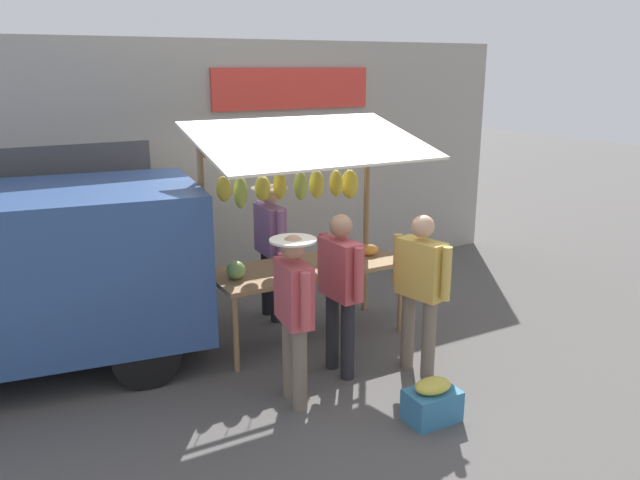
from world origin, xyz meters
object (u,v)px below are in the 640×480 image
(market_stall, at_px, (304,205))
(produce_crate_near, at_px, (432,402))
(shopper_with_shopping_bag, at_px, (340,283))
(shopper_in_grey_tee, at_px, (420,283))
(shopper_in_striped_shirt, at_px, (294,306))
(vendor_with_sunhat, at_px, (270,240))

(market_stall, bearing_deg, produce_crate_near, 93.03)
(shopper_with_shopping_bag, bearing_deg, market_stall, -9.96)
(shopper_with_shopping_bag, bearing_deg, produce_crate_near, -170.93)
(produce_crate_near, bearing_deg, market_stall, -86.97)
(shopper_in_grey_tee, bearing_deg, shopper_in_striped_shirt, 74.52)
(shopper_in_striped_shirt, bearing_deg, vendor_with_sunhat, -12.23)
(market_stall, distance_m, shopper_in_grey_tee, 1.61)
(shopper_in_grey_tee, bearing_deg, vendor_with_sunhat, 5.92)
(shopper_in_striped_shirt, bearing_deg, market_stall, -24.42)
(market_stall, relative_size, shopper_in_grey_tee, 1.50)
(vendor_with_sunhat, distance_m, produce_crate_near, 2.99)
(market_stall, bearing_deg, shopper_in_grey_tee, 113.20)
(vendor_with_sunhat, bearing_deg, shopper_in_grey_tee, 20.12)
(shopper_with_shopping_bag, relative_size, shopper_in_grey_tee, 1.01)
(produce_crate_near, bearing_deg, shopper_with_shopping_bag, -78.29)
(shopper_with_shopping_bag, bearing_deg, vendor_with_sunhat, -3.55)
(market_stall, xyz_separation_m, shopper_in_grey_tee, (-0.59, 1.37, -0.60))
(market_stall, distance_m, vendor_with_sunhat, 0.88)
(shopper_in_grey_tee, height_order, produce_crate_near, shopper_in_grey_tee)
(vendor_with_sunhat, bearing_deg, shopper_with_shopping_bag, 0.62)
(shopper_with_shopping_bag, bearing_deg, shopper_in_striped_shirt, 111.19)
(vendor_with_sunhat, distance_m, shopper_in_grey_tee, 2.16)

